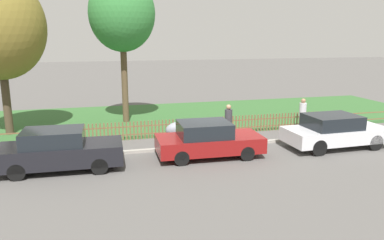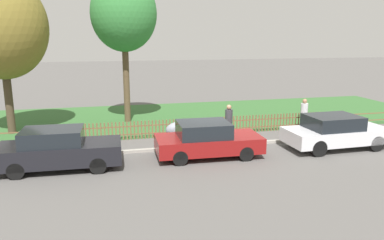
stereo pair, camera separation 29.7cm
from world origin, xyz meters
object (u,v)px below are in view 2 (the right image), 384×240
parked_car_navy_estate (335,132)px  covered_motorcycle (186,129)px  tree_behind_motorcycle (124,14)px  pedestrian_near_fence (304,114)px  parked_car_black_saloon (207,140)px  tree_nearest_kerb (1,27)px  pedestrian_by_lamp (229,121)px  parked_car_silver_hatchback (58,149)px

parked_car_navy_estate → covered_motorcycle: parked_car_navy_estate is taller
tree_behind_motorcycle → pedestrian_near_fence: bearing=-28.8°
parked_car_black_saloon → tree_nearest_kerb: bearing=147.0°
tree_nearest_kerb → pedestrian_near_fence: size_ratio=4.44×
pedestrian_by_lamp → parked_car_silver_hatchback: bearing=-26.5°
parked_car_silver_hatchback → pedestrian_near_fence: pedestrian_near_fence is taller
parked_car_silver_hatchback → parked_car_black_saloon: size_ratio=1.04×
parked_car_silver_hatchback → pedestrian_by_lamp: 7.48m
covered_motorcycle → pedestrian_by_lamp: pedestrian_by_lamp is taller
tree_behind_motorcycle → pedestrian_near_fence: size_ratio=4.64×
parked_car_navy_estate → tree_nearest_kerb: size_ratio=0.59×
covered_motorcycle → tree_nearest_kerb: tree_nearest_kerb is taller
pedestrian_near_fence → covered_motorcycle: bearing=167.3°
parked_car_black_saloon → tree_behind_motorcycle: bearing=111.9°
parked_car_navy_estate → pedestrian_by_lamp: pedestrian_by_lamp is taller
covered_motorcycle → pedestrian_near_fence: 6.08m
covered_motorcycle → parked_car_black_saloon: bearing=-78.6°
pedestrian_near_fence → parked_car_navy_estate: bearing=-108.1°
tree_nearest_kerb → tree_behind_motorcycle: (5.76, 1.33, 0.75)m
parked_car_navy_estate → pedestrian_by_lamp: bearing=150.1°
tree_behind_motorcycle → pedestrian_by_lamp: bearing=-50.5°
parked_car_silver_hatchback → parked_car_navy_estate: (11.18, -0.02, -0.01)m
parked_car_black_saloon → parked_car_silver_hatchback: bearing=-176.9°
parked_car_navy_estate → pedestrian_by_lamp: 4.58m
covered_motorcycle → tree_behind_motorcycle: 7.55m
pedestrian_near_fence → pedestrian_by_lamp: (-4.10, -0.55, -0.01)m
parked_car_silver_hatchback → covered_motorcycle: 5.69m
tree_nearest_kerb → pedestrian_by_lamp: 11.45m
parked_car_black_saloon → covered_motorcycle: (-0.37, 2.18, -0.08)m
tree_nearest_kerb → tree_behind_motorcycle: tree_behind_motorcycle is taller
covered_motorcycle → pedestrian_near_fence: pedestrian_near_fence is taller
parked_car_silver_hatchback → pedestrian_near_fence: 11.58m
parked_car_navy_estate → parked_car_black_saloon: bearing=177.0°
parked_car_black_saloon → tree_nearest_kerb: size_ratio=0.56×
parked_car_navy_estate → tree_nearest_kerb: bearing=155.5°
parked_car_black_saloon → pedestrian_by_lamp: size_ratio=2.50×
parked_car_silver_hatchback → tree_behind_motorcycle: tree_behind_motorcycle is taller
pedestrian_by_lamp → tree_behind_motorcycle: bearing=-93.9°
parked_car_navy_estate → pedestrian_by_lamp: (-4.02, 2.18, 0.22)m
parked_car_black_saloon → pedestrian_by_lamp: bearing=53.5°
parked_car_black_saloon → tree_nearest_kerb: 11.11m
parked_car_silver_hatchback → parked_car_black_saloon: (5.57, 0.14, -0.04)m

